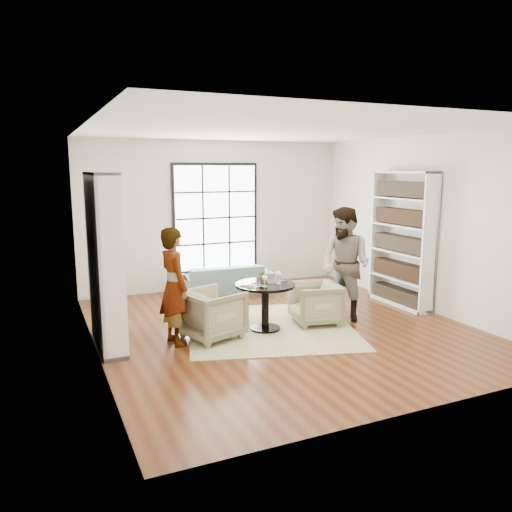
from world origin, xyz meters
name	(u,v)px	position (x,y,z in m)	size (l,w,h in m)	color
ground	(281,327)	(0.00, 0.00, 0.00)	(6.00, 6.00, 0.00)	#593215
room_shell	(266,243)	(0.00, 0.54, 1.26)	(6.00, 6.01, 6.00)	silver
rug	(270,327)	(-0.15, 0.06, 0.01)	(2.50, 2.50, 0.01)	beige
pedestal_table	(265,296)	(-0.28, -0.01, 0.53)	(0.91, 0.91, 0.73)	black
sofa	(224,279)	(-0.04, 2.45, 0.28)	(1.92, 0.75, 0.56)	gray
armchair_left	(212,314)	(-1.14, -0.02, 0.36)	(0.77, 0.79, 0.72)	tan
armchair_right	(315,303)	(0.59, -0.03, 0.33)	(0.71, 0.73, 0.66)	tan
person_left	(174,286)	(-1.69, -0.02, 0.83)	(0.60, 0.40, 1.66)	gray
person_right	(345,264)	(1.14, -0.03, 0.92)	(0.89, 0.70, 1.84)	gray
placemat_left	(253,286)	(-0.51, -0.07, 0.73)	(0.34, 0.26, 0.01)	black
placemat_right	(274,281)	(-0.09, 0.08, 0.73)	(0.34, 0.26, 0.01)	black
cutlery_left	(253,285)	(-0.51, -0.07, 0.74)	(0.14, 0.22, 0.01)	silver
cutlery_right	(274,281)	(-0.09, 0.08, 0.74)	(0.14, 0.22, 0.01)	silver
wine_glass_left	(265,278)	(-0.36, -0.17, 0.85)	(0.08, 0.08, 0.17)	silver
wine_glass_right	(279,275)	(-0.09, -0.09, 0.87)	(0.09, 0.09, 0.20)	silver
flower_centerpiece	(264,276)	(-0.27, 0.05, 0.83)	(0.19, 0.17, 0.21)	gray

